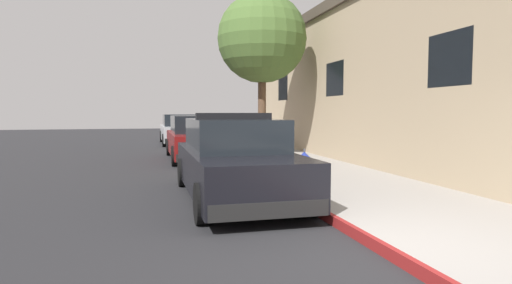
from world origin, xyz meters
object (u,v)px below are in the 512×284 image
at_px(police_cruiser, 235,161).
at_px(fire_hydrant, 304,168).
at_px(parked_car_dark_far, 180,130).
at_px(street_tree, 262,39).
at_px(parked_car_silver_ahead, 196,139).

height_order(police_cruiser, fire_hydrant, police_cruiser).
xyz_separation_m(parked_car_dark_far, street_tree, (2.25, -8.29, 3.50)).
bearing_deg(police_cruiser, fire_hydrant, 14.85).
bearing_deg(street_tree, parked_car_dark_far, 105.18).
bearing_deg(fire_hydrant, police_cruiser, -165.15).
height_order(parked_car_dark_far, street_tree, street_tree).
distance_m(police_cruiser, parked_car_silver_ahead, 7.09).
bearing_deg(parked_car_dark_far, fire_hydrant, -83.74).
bearing_deg(police_cruiser, street_tree, 70.24).
relative_size(parked_car_silver_ahead, parked_car_dark_far, 1.00).
relative_size(parked_car_dark_far, street_tree, 0.86).
bearing_deg(fire_hydrant, parked_car_dark_far, 96.26).
xyz_separation_m(police_cruiser, parked_car_silver_ahead, (0.06, 7.09, -0.00)).
relative_size(parked_car_silver_ahead, fire_hydrant, 6.37).
height_order(parked_car_dark_far, fire_hydrant, parked_car_dark_far).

